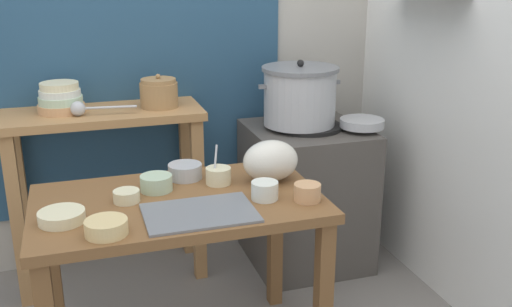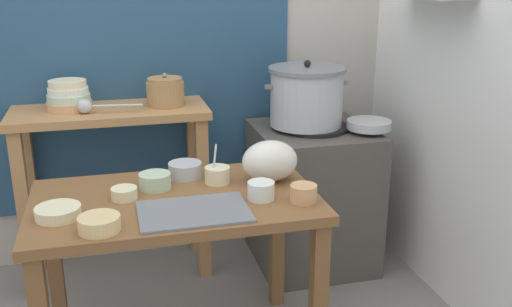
{
  "view_description": "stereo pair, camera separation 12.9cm",
  "coord_description": "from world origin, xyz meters",
  "px_view_note": "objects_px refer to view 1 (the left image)",
  "views": [
    {
      "loc": [
        -0.3,
        -2.02,
        1.58
      ],
      "look_at": [
        0.41,
        0.2,
        0.82
      ],
      "focal_mm": 40.84,
      "sensor_mm": 36.0,
      "label": 1
    },
    {
      "loc": [
        -0.17,
        -2.06,
        1.58
      ],
      "look_at": [
        0.41,
        0.2,
        0.82
      ],
      "focal_mm": 40.84,
      "sensor_mm": 36.0,
      "label": 2
    }
  ],
  "objects_px": {
    "back_shelf_table": "(106,154)",
    "prep_bowl_3": "(156,182)",
    "prep_bowl_0": "(218,175)",
    "stove_block": "(306,195)",
    "steamer_pot": "(300,96)",
    "serving_tray": "(200,213)",
    "clay_pot": "(159,93)",
    "prep_bowl_2": "(106,227)",
    "ladle": "(81,109)",
    "bowl_stack_enamel": "(60,99)",
    "prep_bowl_4": "(185,171)",
    "wide_pan": "(362,123)",
    "prep_bowl_7": "(127,196)",
    "prep_bowl_6": "(265,190)",
    "plastic_bag": "(271,161)",
    "prep_table": "(179,225)",
    "prep_bowl_1": "(307,192)",
    "prep_bowl_5": "(62,216)"
  },
  "relations": [
    {
      "from": "back_shelf_table",
      "to": "prep_bowl_3",
      "type": "height_order",
      "value": "back_shelf_table"
    },
    {
      "from": "prep_bowl_0",
      "to": "stove_block",
      "type": "bearing_deg",
      "value": 41.25
    },
    {
      "from": "steamer_pot",
      "to": "serving_tray",
      "type": "xyz_separation_m",
      "value": [
        -0.72,
        -0.84,
        -0.21
      ]
    },
    {
      "from": "steamer_pot",
      "to": "clay_pot",
      "type": "relative_size",
      "value": 2.37
    },
    {
      "from": "steamer_pot",
      "to": "prep_bowl_2",
      "type": "relative_size",
      "value": 3.1
    },
    {
      "from": "ladle",
      "to": "bowl_stack_enamel",
      "type": "bearing_deg",
      "value": 130.1
    },
    {
      "from": "prep_bowl_3",
      "to": "prep_bowl_4",
      "type": "relative_size",
      "value": 0.9
    },
    {
      "from": "wide_pan",
      "to": "prep_bowl_4",
      "type": "distance_m",
      "value": 1.03
    },
    {
      "from": "bowl_stack_enamel",
      "to": "prep_bowl_7",
      "type": "xyz_separation_m",
      "value": [
        0.22,
        -0.79,
        -0.22
      ]
    },
    {
      "from": "serving_tray",
      "to": "wide_pan",
      "type": "xyz_separation_m",
      "value": [
        1.01,
        0.69,
        0.08
      ]
    },
    {
      "from": "prep_bowl_2",
      "to": "prep_bowl_6",
      "type": "height_order",
      "value": "prep_bowl_6"
    },
    {
      "from": "bowl_stack_enamel",
      "to": "prep_bowl_3",
      "type": "bearing_deg",
      "value": -64.18
    },
    {
      "from": "clay_pot",
      "to": "plastic_bag",
      "type": "bearing_deg",
      "value": -63.99
    },
    {
      "from": "serving_tray",
      "to": "plastic_bag",
      "type": "xyz_separation_m",
      "value": [
        0.35,
        0.25,
        0.08
      ]
    },
    {
      "from": "serving_tray",
      "to": "plastic_bag",
      "type": "height_order",
      "value": "plastic_bag"
    },
    {
      "from": "serving_tray",
      "to": "prep_bowl_2",
      "type": "xyz_separation_m",
      "value": [
        -0.33,
        -0.07,
        0.02
      ]
    },
    {
      "from": "steamer_pot",
      "to": "serving_tray",
      "type": "relative_size",
      "value": 1.11
    },
    {
      "from": "prep_table",
      "to": "prep_bowl_0",
      "type": "xyz_separation_m",
      "value": [
        0.19,
        0.11,
        0.15
      ]
    },
    {
      "from": "prep_bowl_1",
      "to": "plastic_bag",
      "type": "bearing_deg",
      "value": 104.69
    },
    {
      "from": "prep_bowl_6",
      "to": "prep_bowl_7",
      "type": "xyz_separation_m",
      "value": [
        -0.51,
        0.13,
        -0.01
      ]
    },
    {
      "from": "plastic_bag",
      "to": "prep_bowl_7",
      "type": "bearing_deg",
      "value": -175.46
    },
    {
      "from": "plastic_bag",
      "to": "prep_bowl_2",
      "type": "xyz_separation_m",
      "value": [
        -0.69,
        -0.31,
        -0.06
      ]
    },
    {
      "from": "ladle",
      "to": "steamer_pot",
      "type": "bearing_deg",
      "value": -2.09
    },
    {
      "from": "bowl_stack_enamel",
      "to": "prep_bowl_5",
      "type": "distance_m",
      "value": 0.93
    },
    {
      "from": "bowl_stack_enamel",
      "to": "prep_bowl_5",
      "type": "height_order",
      "value": "bowl_stack_enamel"
    },
    {
      "from": "serving_tray",
      "to": "plastic_bag",
      "type": "distance_m",
      "value": 0.44
    },
    {
      "from": "stove_block",
      "to": "prep_bowl_0",
      "type": "xyz_separation_m",
      "value": [
        -0.62,
        -0.54,
        0.37
      ]
    },
    {
      "from": "prep_bowl_7",
      "to": "clay_pot",
      "type": "bearing_deg",
      "value": 71.75
    },
    {
      "from": "prep_bowl_4",
      "to": "prep_bowl_7",
      "type": "xyz_separation_m",
      "value": [
        -0.26,
        -0.18,
        -0.01
      ]
    },
    {
      "from": "stove_block",
      "to": "prep_bowl_6",
      "type": "distance_m",
      "value": 0.98
    },
    {
      "from": "clay_pot",
      "to": "bowl_stack_enamel",
      "type": "distance_m",
      "value": 0.47
    },
    {
      "from": "wide_pan",
      "to": "prep_bowl_7",
      "type": "height_order",
      "value": "wide_pan"
    },
    {
      "from": "prep_bowl_5",
      "to": "prep_bowl_0",
      "type": "bearing_deg",
      "value": 17.95
    },
    {
      "from": "steamer_pot",
      "to": "bowl_stack_enamel",
      "type": "xyz_separation_m",
      "value": [
        -1.18,
        0.15,
        0.03
      ]
    },
    {
      "from": "stove_block",
      "to": "prep_bowl_3",
      "type": "bearing_deg",
      "value": -148.12
    },
    {
      "from": "prep_bowl_2",
      "to": "prep_bowl_7",
      "type": "relative_size",
      "value": 1.43
    },
    {
      "from": "prep_table",
      "to": "steamer_pot",
      "type": "bearing_deg",
      "value": 41.21
    },
    {
      "from": "prep_bowl_2",
      "to": "prep_bowl_4",
      "type": "xyz_separation_m",
      "value": [
        0.35,
        0.45,
        0.01
      ]
    },
    {
      "from": "prep_bowl_1",
      "to": "prep_bowl_3",
      "type": "distance_m",
      "value": 0.6
    },
    {
      "from": "prep_bowl_1",
      "to": "steamer_pot",
      "type": "bearing_deg",
      "value": 70.37
    },
    {
      "from": "bowl_stack_enamel",
      "to": "prep_bowl_6",
      "type": "xyz_separation_m",
      "value": [
        0.73,
        -0.92,
        -0.21
      ]
    },
    {
      "from": "stove_block",
      "to": "prep_bowl_3",
      "type": "relative_size",
      "value": 6.13
    },
    {
      "from": "serving_tray",
      "to": "prep_bowl_3",
      "type": "height_order",
      "value": "prep_bowl_3"
    },
    {
      "from": "bowl_stack_enamel",
      "to": "prep_bowl_7",
      "type": "relative_size",
      "value": 2.19
    },
    {
      "from": "prep_bowl_1",
      "to": "prep_bowl_6",
      "type": "bearing_deg",
      "value": 156.68
    },
    {
      "from": "prep_bowl_6",
      "to": "prep_bowl_7",
      "type": "height_order",
      "value": "prep_bowl_6"
    },
    {
      "from": "stove_block",
      "to": "prep_bowl_4",
      "type": "height_order",
      "value": "prep_bowl_4"
    },
    {
      "from": "back_shelf_table",
      "to": "ladle",
      "type": "relative_size",
      "value": 3.15
    },
    {
      "from": "bowl_stack_enamel",
      "to": "prep_bowl_2",
      "type": "bearing_deg",
      "value": -83.23
    },
    {
      "from": "stove_block",
      "to": "prep_bowl_6",
      "type": "height_order",
      "value": "prep_bowl_6"
    }
  ]
}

